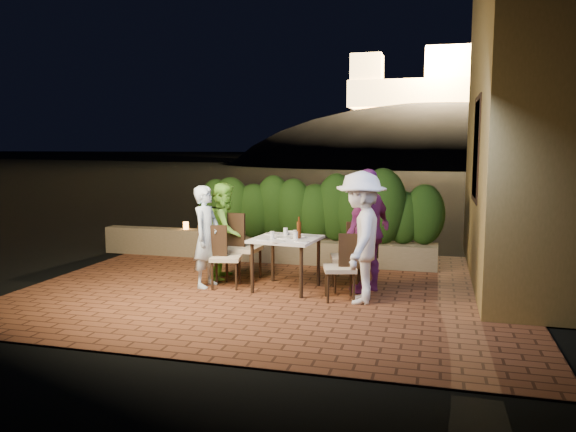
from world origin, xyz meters
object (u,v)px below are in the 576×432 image
(dining_table, at_px, (286,264))
(diner_purple, at_px, (368,231))
(chair_left_back, at_px, (244,247))
(diner_white, at_px, (361,237))
(diner_blue, at_px, (206,237))
(chair_right_back, at_px, (347,256))
(beer_bottle, at_px, (299,227))
(diner_green, at_px, (225,231))
(chair_left_front, at_px, (226,256))
(parapet_lamp, at_px, (186,226))
(chair_right_front, at_px, (340,267))
(bowl, at_px, (291,233))

(dining_table, relative_size, diner_purple, 0.51)
(chair_left_back, height_order, diner_white, diner_white)
(diner_purple, bearing_deg, diner_blue, -59.01)
(diner_purple, bearing_deg, dining_table, -58.52)
(chair_right_back, xyz_separation_m, diner_blue, (-2.02, -0.31, 0.25))
(beer_bottle, height_order, diner_green, diner_green)
(chair_left_front, distance_m, chair_right_back, 1.76)
(beer_bottle, bearing_deg, chair_left_front, -173.58)
(diner_blue, xyz_separation_m, parapet_lamp, (-1.30, 2.07, -0.17))
(diner_green, bearing_deg, parapet_lamp, 37.21)
(chair_right_front, bearing_deg, parapet_lamp, -50.10)
(parapet_lamp, bearing_deg, diner_blue, -57.83)
(diner_white, xyz_separation_m, parapet_lamp, (-3.58, 2.32, -0.29))
(dining_table, height_order, bowl, bowl)
(diner_green, bearing_deg, diner_purple, -102.17)
(chair_left_back, bearing_deg, dining_table, -22.62)
(diner_blue, bearing_deg, diner_green, -1.19)
(chair_left_back, relative_size, diner_white, 0.60)
(chair_left_back, bearing_deg, chair_left_front, -98.53)
(chair_left_front, distance_m, diner_blue, 0.41)
(chair_left_back, distance_m, diner_green, 0.40)
(chair_right_back, relative_size, diner_green, 0.66)
(beer_bottle, xyz_separation_m, diner_blue, (-1.35, -0.14, -0.16))
(chair_left_front, height_order, diner_white, diner_white)
(diner_blue, bearing_deg, chair_right_back, -75.29)
(diner_white, bearing_deg, chair_left_front, -100.28)
(chair_right_front, relative_size, chair_right_back, 0.91)
(beer_bottle, bearing_deg, bowl, 121.73)
(chair_right_front, distance_m, diner_blue, 2.04)
(diner_blue, relative_size, diner_white, 0.86)
(bowl, xyz_separation_m, diner_green, (-1.08, 0.10, -0.03))
(chair_right_front, bearing_deg, diner_green, -37.59)
(dining_table, xyz_separation_m, beer_bottle, (0.19, 0.00, 0.53))
(chair_right_front, relative_size, diner_green, 0.60)
(diner_blue, bearing_deg, diner_purple, -76.71)
(dining_table, relative_size, parapet_lamp, 6.32)
(chair_left_front, bearing_deg, diner_white, -19.68)
(beer_bottle, distance_m, parapet_lamp, 3.30)
(beer_bottle, bearing_deg, parapet_lamp, 144.02)
(chair_left_back, height_order, diner_purple, diner_purple)
(beer_bottle, relative_size, diner_blue, 0.21)
(chair_left_back, distance_m, chair_right_back, 1.64)
(diner_white, bearing_deg, chair_right_front, -98.53)
(chair_left_front, xyz_separation_m, parapet_lamp, (-1.59, 2.05, 0.11))
(bowl, distance_m, diner_blue, 1.24)
(dining_table, distance_m, chair_right_back, 0.88)
(chair_right_front, bearing_deg, chair_right_back, -107.38)
(beer_bottle, bearing_deg, diner_white, -22.98)
(bowl, relative_size, diner_green, 0.11)
(beer_bottle, distance_m, chair_right_front, 0.87)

